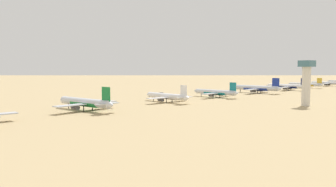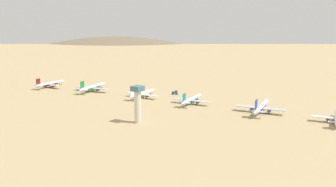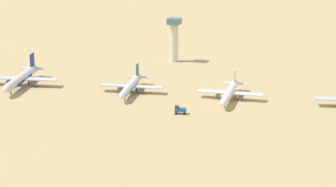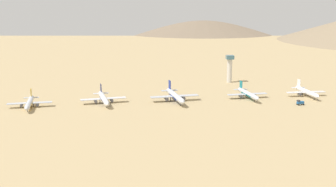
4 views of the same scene
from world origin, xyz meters
name	(u,v)px [view 2 (image 2 of 4)]	position (x,y,z in m)	size (l,w,h in m)	color
ground_plane	(258,112)	(0.00, 0.00, 0.00)	(2637.91, 2637.91, 0.00)	tan
parked_jet_4	(261,107)	(0.44, -1.88, 4.51)	(46.77, 38.30, 13.55)	silver
parked_jet_5	(192,99)	(-6.95, 56.70, 3.87)	(40.24, 32.89, 11.63)	silver
parked_jet_6	(142,93)	(-12.28, 106.48, 3.84)	(40.00, 32.56, 11.53)	white
parked_jet_7	(93,87)	(-19.20, 164.72, 4.27)	(44.08, 36.17, 12.83)	silver
parked_jet_8	(50,84)	(-31.26, 216.18, 3.79)	(39.56, 32.19, 11.40)	silver
service_truck	(175,92)	(16.64, 90.52, 2.08)	(3.72, 5.58, 3.90)	#1E5999
control_tower	(138,102)	(-77.23, 55.70, 14.74)	(7.20, 7.20, 26.16)	beige
desert_hill_1	(125,25)	(651.09, 738.60, 45.67)	(597.77, 597.77, 91.34)	#70604C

